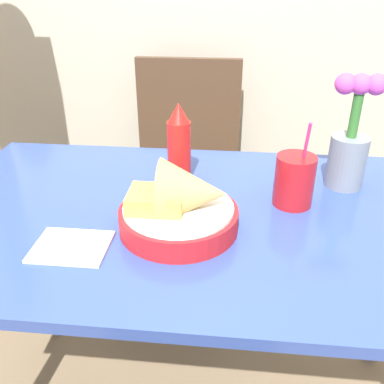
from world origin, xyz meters
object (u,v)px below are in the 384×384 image
at_px(ketchup_bottle, 179,144).
at_px(flower_vase, 350,143).
at_px(chair_far_window, 186,160).
at_px(drink_cup, 294,182).
at_px(food_basket, 183,207).

bearing_deg(ketchup_bottle, flower_vase, 1.30).
distance_m(chair_far_window, drink_cup, 0.77).
distance_m(drink_cup, flower_vase, 0.18).
distance_m(chair_far_window, flower_vase, 0.77).
bearing_deg(drink_cup, flower_vase, 38.23).
bearing_deg(drink_cup, food_basket, -150.67).
height_order(drink_cup, flower_vase, flower_vase).
bearing_deg(chair_far_window, food_basket, -83.87).
relative_size(drink_cup, flower_vase, 0.74).
height_order(chair_far_window, ketchup_bottle, ketchup_bottle).
xyz_separation_m(ketchup_bottle, drink_cup, (0.27, -0.10, -0.04)).
height_order(ketchup_bottle, drink_cup, drink_cup).
relative_size(food_basket, drink_cup, 1.20).
bearing_deg(drink_cup, chair_far_window, 116.02).
bearing_deg(ketchup_bottle, chair_far_window, 94.85).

